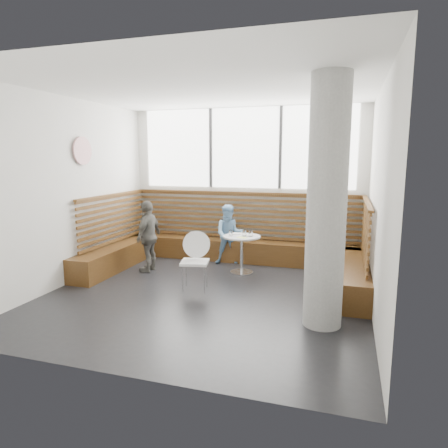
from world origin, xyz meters
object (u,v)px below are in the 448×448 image
(adult_man, at_px, (324,235))
(child_left, at_px, (149,236))
(concrete_column, at_px, (327,204))
(child_back, at_px, (229,234))
(cafe_chair, at_px, (196,256))
(cafe_table, at_px, (242,246))

(adult_man, distance_m, child_left, 3.28)
(concrete_column, height_order, child_back, concrete_column)
(cafe_chair, xyz_separation_m, child_left, (-1.26, 0.72, 0.12))
(concrete_column, bearing_deg, cafe_chair, 157.21)
(concrete_column, bearing_deg, adult_man, 93.20)
(concrete_column, xyz_separation_m, adult_man, (-0.11, 1.95, -0.77))
(child_left, bearing_deg, concrete_column, 65.97)
(concrete_column, distance_m, adult_man, 2.10)
(cafe_chair, xyz_separation_m, adult_man, (2.00, 1.06, 0.26))
(child_back, relative_size, child_left, 0.90)
(cafe_chair, height_order, adult_man, adult_man)
(adult_man, height_order, child_left, adult_man)
(adult_man, relative_size, child_back, 1.34)
(adult_man, xyz_separation_m, child_left, (-3.26, -0.34, -0.14))
(cafe_chair, bearing_deg, child_back, 75.18)
(cafe_chair, bearing_deg, cafe_table, 53.73)
(child_back, bearing_deg, cafe_table, -72.73)
(concrete_column, relative_size, child_back, 2.60)
(concrete_column, xyz_separation_m, cafe_chair, (-2.11, 0.89, -1.03))
(cafe_table, height_order, adult_man, adult_man)
(cafe_table, bearing_deg, child_left, -167.72)
(cafe_table, distance_m, child_left, 1.80)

